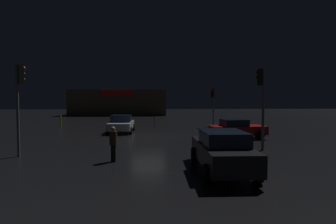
% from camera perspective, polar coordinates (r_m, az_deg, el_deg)
% --- Properties ---
extents(ground_plane, '(120.00, 120.00, 0.00)m').
position_cam_1_polar(ground_plane, '(20.10, -4.32, -5.24)').
color(ground_plane, black).
extents(store_building, '(16.94, 8.51, 4.59)m').
position_cam_1_polar(store_building, '(49.82, -10.45, 2.05)').
color(store_building, brown).
rests_on(store_building, ground).
extents(traffic_signal_main, '(0.42, 0.43, 4.46)m').
position_cam_1_polar(traffic_signal_main, '(14.58, -29.54, 4.34)').
color(traffic_signal_main, '#595B60').
rests_on(traffic_signal_main, ground).
extents(traffic_signal_opposite, '(0.42, 0.42, 3.95)m').
position_cam_1_polar(traffic_signal_opposite, '(27.18, 9.70, 2.97)').
color(traffic_signal_opposite, '#595B60').
rests_on(traffic_signal_opposite, ground).
extents(traffic_signal_cross_left, '(0.42, 0.42, 4.44)m').
position_cam_1_polar(traffic_signal_cross_left, '(15.17, 19.66, 4.00)').
color(traffic_signal_cross_left, '#595B60').
rests_on(traffic_signal_cross_left, ground).
extents(car_near, '(2.09, 4.00, 1.48)m').
position_cam_1_polar(car_near, '(22.56, -10.08, -2.53)').
color(car_near, '#B7B7BF').
rests_on(car_near, ground).
extents(car_far, '(3.94, 2.17, 1.39)m').
position_cam_1_polar(car_far, '(19.22, 14.68, -3.52)').
color(car_far, '#A51414').
rests_on(car_far, ground).
extents(car_crossing, '(1.96, 4.55, 1.58)m').
position_cam_1_polar(car_crossing, '(10.34, 11.61, -8.18)').
color(car_crossing, black).
rests_on(car_crossing, ground).
extents(pedestrian, '(0.48, 0.48, 1.57)m').
position_cam_1_polar(pedestrian, '(11.94, -11.81, -6.27)').
color(pedestrian, black).
rests_on(pedestrian, ground).
extents(bollard_kerb_a, '(0.09, 0.09, 1.05)m').
position_cam_1_polar(bollard_kerb_a, '(27.01, -3.02, -2.11)').
color(bollard_kerb_a, '#595B60').
rests_on(bollard_kerb_a, ground).
extents(bollard_kerb_b, '(0.14, 0.14, 1.20)m').
position_cam_1_polar(bollard_kerb_b, '(28.31, -22.29, -1.92)').
color(bollard_kerb_b, gold).
rests_on(bollard_kerb_b, ground).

